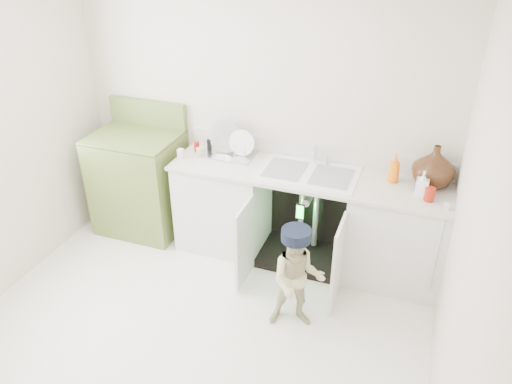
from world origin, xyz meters
TOP-DOWN VIEW (x-y plane):
  - ground at (0.00, 0.00)m, footprint 3.50×3.50m
  - room_shell at (0.00, 0.00)m, footprint 6.00×5.50m
  - counter_run at (0.59, 1.21)m, footprint 2.44×1.02m
  - avocado_stove at (-1.15, 1.18)m, footprint 0.82×0.65m
  - repair_worker at (0.71, 0.35)m, footprint 0.50×0.73m

SIDE VIEW (x-z plane):
  - ground at x=0.00m, z-range 0.00..0.00m
  - repair_worker at x=0.71m, z-range 0.01..0.89m
  - counter_run at x=0.59m, z-range -0.15..1.11m
  - avocado_stove at x=-1.15m, z-range -0.11..1.16m
  - room_shell at x=0.00m, z-range 0.62..1.88m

